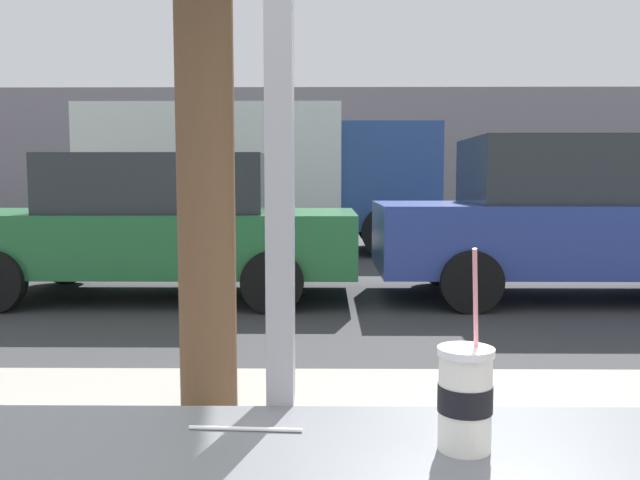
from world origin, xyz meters
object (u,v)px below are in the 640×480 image
parked_car_blue (580,218)px  box_truck (259,172)px  parked_car_green (158,225)px  soda_cup_left (465,397)px

parked_car_blue → box_truck: (-4.17, 4.85, 0.58)m
box_truck → parked_car_green: bearing=-97.8°
soda_cup_left → box_truck: size_ratio=0.05×
soda_cup_left → box_truck: box_truck is taller
parked_car_green → parked_car_blue: parked_car_blue is taller
soda_cup_left → box_truck: bearing=97.4°
box_truck → soda_cup_left: bearing=-82.6°
soda_cup_left → parked_car_green: size_ratio=0.07×
soda_cup_left → parked_car_green: 6.94m
parked_car_blue → soda_cup_left: bearing=-112.1°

